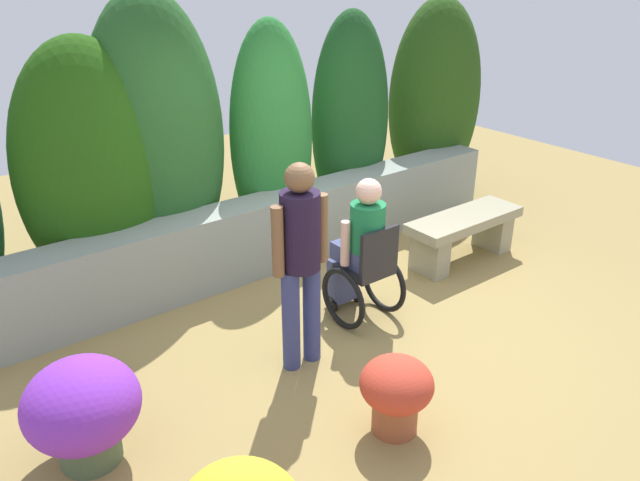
% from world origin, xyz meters
% --- Properties ---
extents(ground_plane, '(12.63, 12.63, 0.00)m').
position_xyz_m(ground_plane, '(0.00, 0.00, 0.00)').
color(ground_plane, '#987F48').
extents(stone_retaining_wall, '(5.95, 0.41, 0.76)m').
position_xyz_m(stone_retaining_wall, '(0.00, 1.46, 0.38)').
color(stone_retaining_wall, gray).
rests_on(stone_retaining_wall, ground).
extents(hedge_backdrop, '(6.90, 0.99, 2.76)m').
position_xyz_m(hedge_backdrop, '(0.04, 2.01, 1.26)').
color(hedge_backdrop, '#1E5128').
rests_on(hedge_backdrop, ground).
extents(stone_bench, '(1.36, 0.46, 0.51)m').
position_xyz_m(stone_bench, '(1.69, 0.34, 0.34)').
color(stone_bench, gray).
rests_on(stone_bench, ground).
extents(person_in_wheelchair, '(0.53, 0.66, 1.33)m').
position_xyz_m(person_in_wheelchair, '(0.08, 0.13, 0.62)').
color(person_in_wheelchair, black).
rests_on(person_in_wheelchair, ground).
extents(person_standing_companion, '(0.49, 0.30, 1.68)m').
position_xyz_m(person_standing_companion, '(-0.75, -0.12, 0.97)').
color(person_standing_companion, navy).
rests_on(person_standing_companion, ground).
extents(flower_pot_purple_near, '(0.50, 0.50, 0.56)m').
position_xyz_m(flower_pot_purple_near, '(-0.71, -1.14, 0.33)').
color(flower_pot_purple_near, '#964D31').
rests_on(flower_pot_purple_near, ground).
extents(flower_pot_red_accent, '(0.73, 0.73, 0.73)m').
position_xyz_m(flower_pot_red_accent, '(-2.47, -0.14, 0.40)').
color(flower_pot_red_accent, '#4B5E42').
rests_on(flower_pot_red_accent, ground).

